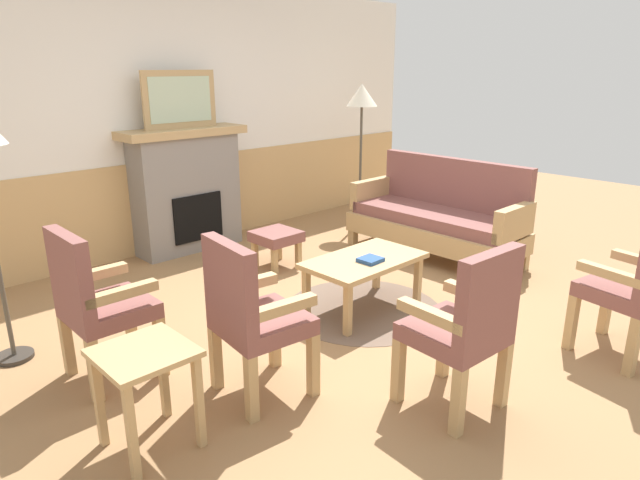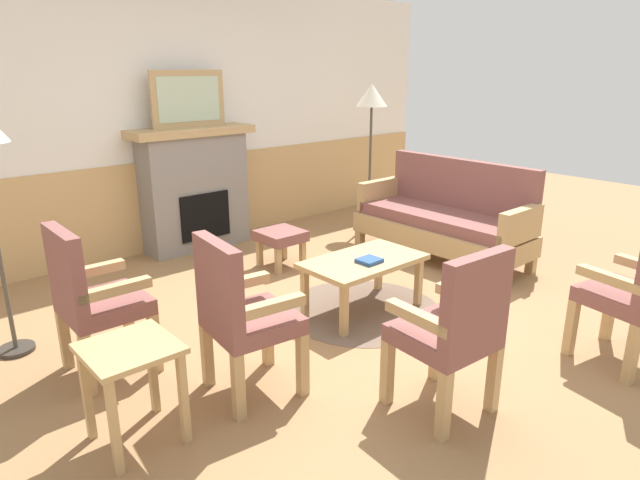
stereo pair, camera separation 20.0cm
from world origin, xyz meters
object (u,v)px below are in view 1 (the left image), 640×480
object	(u,v)px
fireplace	(187,189)
armchair_front_center	(466,323)
book_on_table	(370,260)
side_table	(145,371)
couch	(438,218)
floor_lamp_by_couch	(362,104)
armchair_near_fireplace	(251,312)
armchair_front_left	(638,283)
coffee_table	(364,264)
framed_picture	(180,99)
footstool	(276,239)
armchair_by_window_left	(96,299)

from	to	relation	value
fireplace	armchair_front_center	xyz separation A→B (m)	(-0.45, -3.60, -0.11)
fireplace	book_on_table	world-z (taller)	fireplace
book_on_table	side_table	bearing A→B (deg)	-172.49
couch	side_table	xyz separation A→B (m)	(-3.58, -0.73, 0.04)
fireplace	floor_lamp_by_couch	world-z (taller)	floor_lamp_by_couch
armchair_near_fireplace	armchair_front_left	bearing A→B (deg)	-33.75
coffee_table	book_on_table	bearing A→B (deg)	-108.51
framed_picture	armchair_front_left	bearing A→B (deg)	-77.98
book_on_table	armchair_front_center	world-z (taller)	armchair_front_center
armchair_front_center	footstool	bearing A→B (deg)	73.42
armchair_by_window_left	floor_lamp_by_couch	bearing A→B (deg)	18.34
armchair_front_left	floor_lamp_by_couch	distance (m)	3.72
coffee_table	armchair_front_left	xyz separation A→B (m)	(0.70, -1.74, 0.15)
framed_picture	couch	size ratio (longest dim) A/B	0.44
framed_picture	armchair_by_window_left	world-z (taller)	framed_picture
armchair_near_fireplace	fireplace	bearing A→B (deg)	65.76
fireplace	coffee_table	distance (m)	2.35
armchair_front_left	armchair_front_center	bearing A→B (deg)	160.65
armchair_front_left	floor_lamp_by_couch	bearing A→B (deg)	71.78
framed_picture	floor_lamp_by_couch	world-z (taller)	framed_picture
coffee_table	side_table	size ratio (longest dim) A/B	1.75
couch	side_table	world-z (taller)	couch
floor_lamp_by_couch	couch	bearing A→B (deg)	-101.87
book_on_table	fireplace	bearing A→B (deg)	93.27
side_table	footstool	bearing A→B (deg)	36.42
couch	armchair_by_window_left	bearing A→B (deg)	178.91
couch	armchair_by_window_left	xyz separation A→B (m)	(-3.48, 0.07, 0.14)
armchair_front_center	armchair_front_left	bearing A→B (deg)	-19.35
armchair_front_left	floor_lamp_by_couch	world-z (taller)	floor_lamp_by_couch
armchair_near_fireplace	armchair_front_left	size ratio (longest dim) A/B	1.00
coffee_table	side_table	bearing A→B (deg)	-170.20
fireplace	side_table	world-z (taller)	fireplace
armchair_front_left	armchair_near_fireplace	bearing A→B (deg)	146.25
framed_picture	armchair_front_center	size ratio (longest dim) A/B	0.82
footstool	floor_lamp_by_couch	distance (m)	2.10
couch	framed_picture	bearing A→B (deg)	131.36
floor_lamp_by_couch	armchair_near_fireplace	bearing A→B (deg)	-147.46
couch	footstool	bearing A→B (deg)	148.19
floor_lamp_by_couch	footstool	bearing A→B (deg)	-165.49
fireplace	floor_lamp_by_couch	xyz separation A→B (m)	(1.99, -0.64, 0.80)
fireplace	armchair_near_fireplace	size ratio (longest dim) A/B	1.33
armchair_front_center	side_table	bearing A→B (deg)	146.89
footstool	armchair_front_center	world-z (taller)	armchair_front_center
book_on_table	floor_lamp_by_couch	size ratio (longest dim) A/B	0.10
couch	armchair_by_window_left	size ratio (longest dim) A/B	1.84
framed_picture	footstool	bearing A→B (deg)	-74.11
book_on_table	footstool	size ratio (longest dim) A/B	0.42
framed_picture	side_table	xyz separation A→B (m)	(-1.87, -2.68, -1.13)
coffee_table	book_on_table	xyz separation A→B (m)	(-0.03, -0.09, 0.07)
book_on_table	side_table	world-z (taller)	side_table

